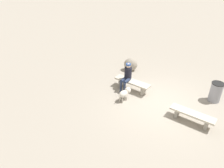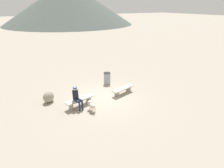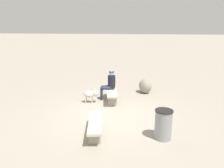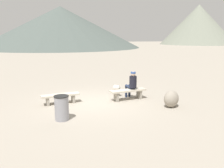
# 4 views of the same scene
# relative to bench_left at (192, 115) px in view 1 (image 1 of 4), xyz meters

# --- Properties ---
(ground) EXTENTS (210.00, 210.00, 0.06)m
(ground) POSITION_rel_bench_left_xyz_m (1.41, -0.09, -0.35)
(ground) COLOR #9E9384
(bench_left) EXTENTS (1.69, 0.77, 0.43)m
(bench_left) POSITION_rel_bench_left_xyz_m (0.00, 0.00, 0.00)
(bench_left) COLOR gray
(bench_left) RESTS_ON ground
(bench_right) EXTENTS (1.78, 0.83, 0.48)m
(bench_right) POSITION_rel_bench_left_xyz_m (3.05, 0.12, 0.04)
(bench_right) COLOR gray
(bench_right) RESTS_ON ground
(seated_person) EXTENTS (0.46, 0.68, 1.30)m
(seated_person) POSITION_rel_bench_left_xyz_m (3.26, 0.27, 0.44)
(seated_person) COLOR black
(seated_person) RESTS_ON ground
(dog) EXTENTS (0.34, 0.74, 0.56)m
(dog) POSITION_rel_bench_left_xyz_m (2.65, 0.95, 0.06)
(dog) COLOR beige
(dog) RESTS_ON ground
(trash_bin) EXTENTS (0.52, 0.52, 0.88)m
(trash_bin) POSITION_rel_bench_left_xyz_m (0.14, -1.99, 0.13)
(trash_bin) COLOR gray
(trash_bin) RESTS_ON ground
(boulder) EXTENTS (0.92, 0.89, 0.70)m
(boulder) POSITION_rel_bench_left_xyz_m (4.55, -1.25, 0.03)
(boulder) COLOR gray
(boulder) RESTS_ON ground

